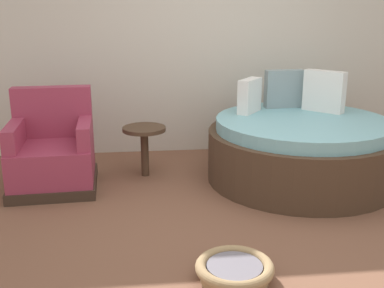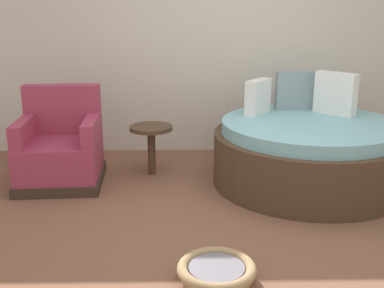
{
  "view_description": "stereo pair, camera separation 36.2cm",
  "coord_description": "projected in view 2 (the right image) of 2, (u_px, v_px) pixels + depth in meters",
  "views": [
    {
      "loc": [
        -0.75,
        -3.43,
        1.71
      ],
      "look_at": [
        -0.32,
        0.48,
        0.55
      ],
      "focal_mm": 44.21,
      "sensor_mm": 36.0,
      "label": 1
    },
    {
      "loc": [
        -0.39,
        -3.45,
        1.71
      ],
      "look_at": [
        -0.32,
        0.48,
        0.55
      ],
      "focal_mm": 44.21,
      "sensor_mm": 36.0,
      "label": 2
    }
  ],
  "objects": [
    {
      "name": "pet_basket",
      "position": [
        217.0,
        272.0,
        3.01
      ],
      "size": [
        0.51,
        0.51,
        0.13
      ],
      "color": "#9E7F56",
      "rests_on": "ground_plane"
    },
    {
      "name": "back_wall",
      "position": [
        217.0,
        25.0,
        5.44
      ],
      "size": [
        8.0,
        0.12,
        2.99
      ],
      "primitive_type": "cube",
      "color": "beige",
      "rests_on": "ground_plane"
    },
    {
      "name": "side_table",
      "position": [
        151.0,
        135.0,
        4.86
      ],
      "size": [
        0.44,
        0.44,
        0.52
      ],
      "color": "#473323",
      "rests_on": "ground_plane"
    },
    {
      "name": "round_daybed",
      "position": [
        308.0,
        152.0,
        4.65
      ],
      "size": [
        1.86,
        1.86,
        1.06
      ],
      "color": "#473323",
      "rests_on": "ground_plane"
    },
    {
      "name": "red_armchair",
      "position": [
        61.0,
        150.0,
        4.67
      ],
      "size": [
        0.84,
        0.84,
        0.94
      ],
      "color": "#38281E",
      "rests_on": "ground_plane"
    },
    {
      "name": "ground_plane",
      "position": [
        232.0,
        227.0,
        3.8
      ],
      "size": [
        8.0,
        8.0,
        0.02
      ],
      "primitive_type": "cube",
      "color": "brown"
    }
  ]
}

